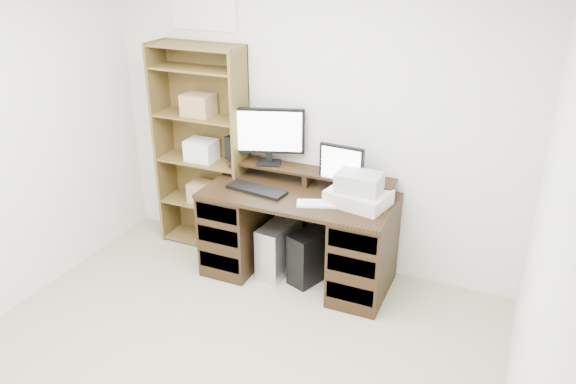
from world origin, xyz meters
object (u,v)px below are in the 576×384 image
Objects in this scene: monitor_wide at (268,133)px; tower_silver at (279,248)px; tower_black at (313,254)px; bookshelf at (203,147)px; monitor_small at (341,168)px; printer at (358,197)px; desk at (299,234)px.

monitor_wide is 1.27× the size of tower_silver.
bookshelf is at bearing -169.28° from tower_black.
monitor_small is at bearing -25.56° from monitor_wide.
tower_silver is at bearing -168.40° from printer.
monitor_small is 0.28m from printer.
tower_silver is (-0.65, -0.00, -0.58)m from printer.
desk is 3.15× the size of tower_black.
monitor_small is at bearing -3.49° from bookshelf.
monitor_small is 0.90× the size of printer.
printer is at bearing -8.27° from bookshelf.
printer is 0.97× the size of tower_silver.
printer is 0.68m from tower_black.
desk is 0.66m from monitor_small.
desk is 0.83× the size of bookshelf.
desk is at bearing -151.41° from tower_black.
monitor_wide is 1.45× the size of monitor_small.
desk is at bearing -150.85° from monitor_small.
tower_silver is (-0.47, -0.14, -0.74)m from monitor_small.
bookshelf is (-1.28, 0.08, -0.04)m from monitor_small.
bookshelf is (-0.63, -0.00, -0.21)m from monitor_wide.
bookshelf is at bearing -179.02° from monitor_small.
tower_silver is 0.25× the size of bookshelf.
printer is (0.19, -0.14, -0.16)m from monitor_small.
monitor_wide reaches higher than desk.
monitor_small is at bearing 24.68° from desk.
monitor_wide reaches higher than tower_black.
printer is (0.84, -0.22, -0.33)m from monitor_wide.
monitor_small is at bearing 155.58° from printer.
tower_silver is (0.19, -0.22, -0.91)m from monitor_wide.
monitor_small is (0.65, -0.08, -0.17)m from monitor_wide.
printer reaches higher than desk.
monitor_small is at bearing 55.54° from tower_black.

